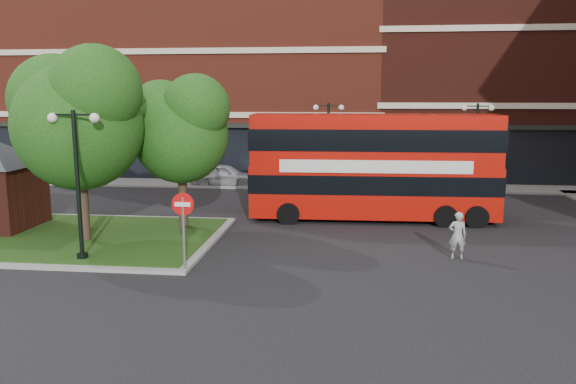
# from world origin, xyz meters

# --- Properties ---
(ground) EXTENTS (120.00, 120.00, 0.00)m
(ground) POSITION_xyz_m (0.00, 0.00, 0.00)
(ground) COLOR black
(ground) RESTS_ON ground
(pavement_far) EXTENTS (44.00, 3.00, 0.12)m
(pavement_far) POSITION_xyz_m (0.00, 16.50, 0.06)
(pavement_far) COLOR slate
(pavement_far) RESTS_ON ground
(terrace_far_left) EXTENTS (26.00, 12.00, 14.00)m
(terrace_far_left) POSITION_xyz_m (-8.00, 24.00, 7.00)
(terrace_far_left) COLOR maroon
(terrace_far_left) RESTS_ON ground
(terrace_far_right) EXTENTS (18.00, 12.00, 16.00)m
(terrace_far_right) POSITION_xyz_m (14.00, 24.00, 8.00)
(terrace_far_right) COLOR #471911
(terrace_far_right) RESTS_ON ground
(traffic_island) EXTENTS (12.60, 7.60, 0.15)m
(traffic_island) POSITION_xyz_m (-8.00, 3.00, 0.07)
(traffic_island) COLOR gray
(traffic_island) RESTS_ON ground
(tree_island_west) EXTENTS (5.40, 4.71, 7.21)m
(tree_island_west) POSITION_xyz_m (-6.60, 2.58, 4.79)
(tree_island_west) COLOR #2D2116
(tree_island_west) RESTS_ON ground
(tree_island_east) EXTENTS (4.46, 3.90, 6.29)m
(tree_island_east) POSITION_xyz_m (-3.58, 5.06, 4.24)
(tree_island_east) COLOR #2D2116
(tree_island_east) RESTS_ON ground
(lamp_island) EXTENTS (1.72, 0.36, 5.00)m
(lamp_island) POSITION_xyz_m (-5.50, 0.20, 2.83)
(lamp_island) COLOR black
(lamp_island) RESTS_ON ground
(lamp_far_left) EXTENTS (1.72, 0.36, 5.00)m
(lamp_far_left) POSITION_xyz_m (2.00, 14.50, 2.83)
(lamp_far_left) COLOR black
(lamp_far_left) RESTS_ON ground
(lamp_far_right) EXTENTS (1.72, 0.36, 5.00)m
(lamp_far_right) POSITION_xyz_m (10.00, 14.50, 2.83)
(lamp_far_right) COLOR black
(lamp_far_right) RESTS_ON ground
(bus) EXTENTS (10.72, 2.76, 4.07)m
(bus) POSITION_xyz_m (4.25, 7.76, 2.67)
(bus) COLOR #B00F07
(bus) RESTS_ON ground
(woman) EXTENTS (0.60, 0.41, 1.62)m
(woman) POSITION_xyz_m (6.90, 2.00, 0.81)
(woman) COLOR #949396
(woman) RESTS_ON ground
(car_silver) EXTENTS (4.04, 1.70, 1.36)m
(car_silver) POSITION_xyz_m (-4.31, 16.00, 0.68)
(car_silver) COLOR #AFB2B6
(car_silver) RESTS_ON ground
(car_white) EXTENTS (4.09, 1.46, 1.34)m
(car_white) POSITION_xyz_m (6.99, 16.00, 0.67)
(car_white) COLOR white
(car_white) RESTS_ON ground
(no_entry_sign) EXTENTS (0.70, 0.09, 2.53)m
(no_entry_sign) POSITION_xyz_m (-1.80, -0.50, 1.80)
(no_entry_sign) COLOR slate
(no_entry_sign) RESTS_ON ground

